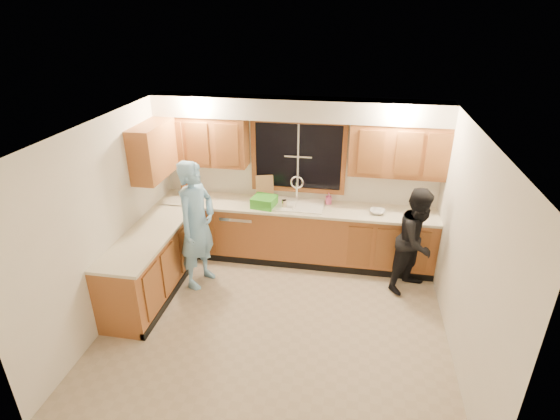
# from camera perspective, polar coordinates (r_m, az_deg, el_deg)

# --- Properties ---
(floor) EXTENTS (4.20, 4.20, 0.00)m
(floor) POSITION_cam_1_polar(r_m,az_deg,el_deg) (5.73, -0.55, -14.52)
(floor) COLOR tan
(floor) RESTS_ON ground
(ceiling) EXTENTS (4.20, 4.20, 0.00)m
(ceiling) POSITION_cam_1_polar(r_m,az_deg,el_deg) (4.56, -0.68, 10.43)
(ceiling) COLOR white
(wall_back) EXTENTS (4.20, 0.00, 4.20)m
(wall_back) POSITION_cam_1_polar(r_m,az_deg,el_deg) (6.73, 2.35, 4.18)
(wall_back) COLOR white
(wall_back) RESTS_ON ground
(wall_left) EXTENTS (0.00, 3.80, 3.80)m
(wall_left) POSITION_cam_1_polar(r_m,az_deg,el_deg) (5.75, -21.66, -1.51)
(wall_left) COLOR white
(wall_left) RESTS_ON ground
(wall_right) EXTENTS (0.00, 3.80, 3.80)m
(wall_right) POSITION_cam_1_polar(r_m,az_deg,el_deg) (5.12, 23.26, -5.15)
(wall_right) COLOR white
(wall_right) RESTS_ON ground
(base_cabinets_back) EXTENTS (4.20, 0.60, 0.88)m
(base_cabinets_back) POSITION_cam_1_polar(r_m,az_deg,el_deg) (6.80, 1.88, -3.10)
(base_cabinets_back) COLOR #A55F30
(base_cabinets_back) RESTS_ON ground
(base_cabinets_left) EXTENTS (0.60, 1.90, 0.88)m
(base_cabinets_left) POSITION_cam_1_polar(r_m,az_deg,el_deg) (6.26, -16.52, -6.97)
(base_cabinets_left) COLOR #A55F30
(base_cabinets_left) RESTS_ON ground
(countertop_back) EXTENTS (4.20, 0.63, 0.04)m
(countertop_back) POSITION_cam_1_polar(r_m,az_deg,el_deg) (6.58, 1.92, 0.37)
(countertop_back) COLOR beige
(countertop_back) RESTS_ON base_cabinets_back
(countertop_left) EXTENTS (0.63, 1.90, 0.04)m
(countertop_left) POSITION_cam_1_polar(r_m,az_deg,el_deg) (6.03, -16.92, -3.28)
(countertop_left) COLOR beige
(countertop_left) RESTS_ON base_cabinets_left
(upper_cabinets_left) EXTENTS (1.35, 0.33, 0.75)m
(upper_cabinets_left) POSITION_cam_1_polar(r_m,az_deg,el_deg) (6.72, -10.04, 8.96)
(upper_cabinets_left) COLOR #A55F30
(upper_cabinets_left) RESTS_ON wall_back
(upper_cabinets_right) EXTENTS (1.35, 0.33, 0.75)m
(upper_cabinets_right) POSITION_cam_1_polar(r_m,az_deg,el_deg) (6.37, 15.15, 7.56)
(upper_cabinets_right) COLOR #A55F30
(upper_cabinets_right) RESTS_ON wall_back
(upper_cabinets_return) EXTENTS (0.33, 0.90, 0.75)m
(upper_cabinets_return) POSITION_cam_1_polar(r_m,az_deg,el_deg) (6.38, -16.22, 7.45)
(upper_cabinets_return) COLOR #A55F30
(upper_cabinets_return) RESTS_ON wall_left
(soffit) EXTENTS (4.20, 0.35, 0.30)m
(soffit) POSITION_cam_1_polar(r_m,az_deg,el_deg) (6.25, 2.30, 13.06)
(soffit) COLOR silver
(soffit) RESTS_ON wall_back
(window_frame) EXTENTS (1.44, 0.03, 1.14)m
(window_frame) POSITION_cam_1_polar(r_m,az_deg,el_deg) (6.61, 2.39, 6.99)
(window_frame) COLOR black
(window_frame) RESTS_ON wall_back
(sink) EXTENTS (0.86, 0.52, 0.57)m
(sink) POSITION_cam_1_polar(r_m,az_deg,el_deg) (6.61, 1.94, 0.16)
(sink) COLOR white
(sink) RESTS_ON countertop_back
(dishwasher) EXTENTS (0.60, 0.56, 0.82)m
(dishwasher) POSITION_cam_1_polar(r_m,az_deg,el_deg) (6.96, -5.09, -2.77)
(dishwasher) COLOR white
(dishwasher) RESTS_ON floor
(stove) EXTENTS (0.58, 0.75, 0.90)m
(stove) POSITION_cam_1_polar(r_m,az_deg,el_deg) (5.84, -18.91, -9.76)
(stove) COLOR white
(stove) RESTS_ON floor
(man) EXTENTS (0.62, 0.77, 1.84)m
(man) POSITION_cam_1_polar(r_m,az_deg,el_deg) (6.11, -10.80, -1.94)
(man) COLOR #7DBAED
(man) RESTS_ON floor
(woman) EXTENTS (0.92, 0.93, 1.51)m
(woman) POSITION_cam_1_polar(r_m,az_deg,el_deg) (6.24, 17.53, -3.83)
(woman) COLOR black
(woman) RESTS_ON floor
(knife_block) EXTENTS (0.11, 0.09, 0.20)m
(knife_block) POSITION_cam_1_polar(r_m,az_deg,el_deg) (7.03, -12.22, 2.53)
(knife_block) COLOR #955629
(knife_block) RESTS_ON countertop_back
(cutting_board) EXTENTS (0.29, 0.18, 0.36)m
(cutting_board) POSITION_cam_1_polar(r_m,az_deg,el_deg) (6.79, -2.00, 3.05)
(cutting_board) COLOR tan
(cutting_board) RESTS_ON countertop_back
(dish_crate) EXTENTS (0.38, 0.36, 0.16)m
(dish_crate) POSITION_cam_1_polar(r_m,az_deg,el_deg) (6.53, -2.08, 1.09)
(dish_crate) COLOR green
(dish_crate) RESTS_ON countertop_back
(soap_bottle) EXTENTS (0.10, 0.10, 0.18)m
(soap_bottle) POSITION_cam_1_polar(r_m,az_deg,el_deg) (6.66, 6.37, 1.53)
(soap_bottle) COLOR #E15593
(soap_bottle) RESTS_ON countertop_back
(bowl) EXTENTS (0.24, 0.24, 0.05)m
(bowl) POSITION_cam_1_polar(r_m,az_deg,el_deg) (6.49, 12.59, -0.19)
(bowl) COLOR silver
(bowl) RESTS_ON countertop_back
(can_left) EXTENTS (0.07, 0.07, 0.11)m
(can_left) POSITION_cam_1_polar(r_m,az_deg,el_deg) (6.55, -1.70, 0.99)
(can_left) COLOR #BEAB92
(can_left) RESTS_ON countertop_back
(can_right) EXTENTS (0.08, 0.08, 0.13)m
(can_right) POSITION_cam_1_polar(r_m,az_deg,el_deg) (6.47, 0.55, 0.77)
(can_right) COLOR #BEAB92
(can_right) RESTS_ON countertop_back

